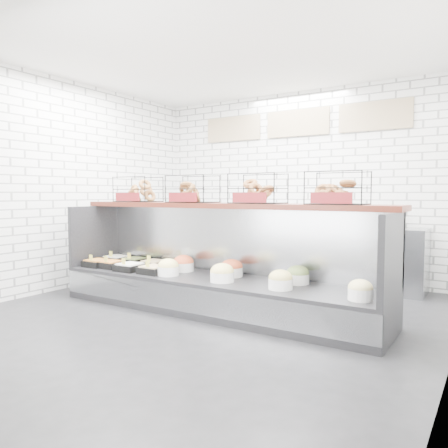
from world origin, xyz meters
The scene contains 5 objects.
ground centered at (0.00, 0.00, 0.00)m, with size 5.50×5.50×0.00m, color black.
room_shell centered at (0.00, 0.60, 2.06)m, with size 5.02×5.51×3.01m.
display_case centered at (-0.02, 0.34, 0.33)m, with size 4.00×0.90×1.20m.
bagel_shelf centered at (0.00, 0.52, 1.38)m, with size 4.10×0.50×0.40m.
prep_counter centered at (0.00, 2.43, 0.47)m, with size 4.00×0.60×1.20m.
Camera 1 is at (2.79, -3.87, 1.37)m, focal length 35.00 mm.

